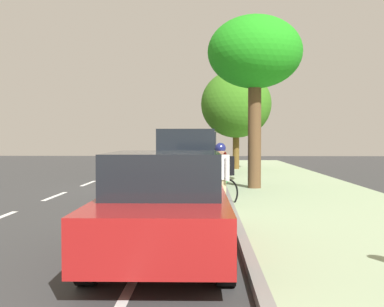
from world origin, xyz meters
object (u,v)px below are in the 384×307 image
(parked_sedan_red_nearest, at_px, (165,206))
(cyclist_with_backpack, at_px, (221,171))
(street_tree_near_cyclist, at_px, (255,54))
(bicycle_at_curb, at_px, (212,194))
(parked_suv_black_mid, at_px, (198,154))
(fire_hydrant, at_px, (225,159))
(street_tree_mid_block, at_px, (236,104))
(parked_suv_dark_blue_second, at_px, (188,160))

(parked_sedan_red_nearest, relative_size, cyclist_with_backpack, 2.73)
(cyclist_with_backpack, xyz_separation_m, street_tree_near_cyclist, (1.19, 4.59, 3.41))
(cyclist_with_backpack, height_order, street_tree_near_cyclist, street_tree_near_cyclist)
(bicycle_at_curb, xyz_separation_m, cyclist_with_backpack, (0.22, -0.43, 0.59))
(parked_sedan_red_nearest, bearing_deg, street_tree_near_cyclist, 76.45)
(parked_suv_black_mid, relative_size, fire_hydrant, 5.66)
(bicycle_at_curb, distance_m, street_tree_mid_block, 14.51)
(cyclist_with_backpack, distance_m, street_tree_near_cyclist, 5.84)
(parked_suv_dark_blue_second, xyz_separation_m, street_tree_near_cyclist, (2.12, 0.26, 3.36))
(parked_suv_black_mid, height_order, cyclist_with_backpack, parked_suv_black_mid)
(street_tree_mid_block, bearing_deg, street_tree_near_cyclist, -90.00)
(parked_suv_black_mid, height_order, fire_hydrant, parked_suv_black_mid)
(street_tree_near_cyclist, bearing_deg, parked_suv_black_mid, 106.87)
(parked_sedan_red_nearest, bearing_deg, parked_suv_dark_blue_second, 89.86)
(parked_suv_black_mid, height_order, street_tree_mid_block, street_tree_mid_block)
(parked_suv_black_mid, xyz_separation_m, street_tree_near_cyclist, (1.93, -6.38, 3.36))
(parked_suv_black_mid, bearing_deg, parked_suv_dark_blue_second, -91.58)
(parked_suv_dark_blue_second, height_order, fire_hydrant, parked_suv_dark_blue_second)
(street_tree_mid_block, distance_m, fire_hydrant, 3.46)
(bicycle_at_curb, relative_size, fire_hydrant, 1.63)
(street_tree_near_cyclist, xyz_separation_m, fire_hydrant, (-0.52, 11.74, -3.84))
(parked_sedan_red_nearest, bearing_deg, bicycle_at_curb, 81.28)
(parked_suv_dark_blue_second, distance_m, fire_hydrant, 12.12)
(bicycle_at_curb, xyz_separation_m, street_tree_near_cyclist, (1.41, 4.16, 4.00))
(parked_sedan_red_nearest, height_order, cyclist_with_backpack, cyclist_with_backpack)
(parked_suv_dark_blue_second, distance_m, street_tree_mid_block, 10.72)
(parked_suv_dark_blue_second, bearing_deg, parked_sedan_red_nearest, -90.14)
(parked_sedan_red_nearest, height_order, parked_suv_dark_blue_second, parked_suv_dark_blue_second)
(cyclist_with_backpack, height_order, street_tree_mid_block, street_tree_mid_block)
(cyclist_with_backpack, bearing_deg, street_tree_near_cyclist, 75.45)
(parked_sedan_red_nearest, bearing_deg, parked_suv_black_mid, 89.23)
(parked_sedan_red_nearest, distance_m, parked_suv_black_mid, 15.25)
(street_tree_near_cyclist, distance_m, fire_hydrant, 12.36)
(street_tree_mid_block, xyz_separation_m, fire_hydrant, (-0.52, 1.78, -2.92))
(parked_sedan_red_nearest, distance_m, bicycle_at_curb, 4.78)
(street_tree_near_cyclist, bearing_deg, parked_suv_dark_blue_second, -172.91)
(parked_sedan_red_nearest, xyz_separation_m, street_tree_mid_block, (2.14, 18.82, 2.73))
(street_tree_near_cyclist, relative_size, fire_hydrant, 6.53)
(cyclist_with_backpack, bearing_deg, street_tree_mid_block, 85.31)
(parked_suv_dark_blue_second, height_order, bicycle_at_curb, parked_suv_dark_blue_second)
(cyclist_with_backpack, bearing_deg, parked_sedan_red_nearest, -102.46)
(parked_suv_black_mid, xyz_separation_m, bicycle_at_curb, (0.52, -10.53, -0.64))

